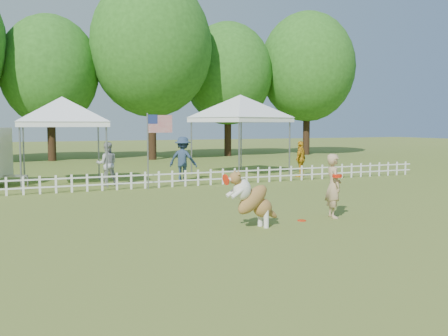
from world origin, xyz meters
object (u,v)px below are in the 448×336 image
object	(u,v)px
handler	(333,186)
flag_pole	(148,151)
spectator_b	(183,159)
spectator_c	(301,159)
canopy_tent_left	(63,142)
frisbee_on_turf	(302,220)
canopy_tent_right	(240,136)
dog	(253,199)
spectator_a	(107,164)

from	to	relation	value
handler	flag_pole	xyz separation A→B (m)	(-2.69, 6.97, 0.55)
spectator_b	spectator_c	bearing A→B (deg)	-144.01
spectator_c	flag_pole	bearing A→B (deg)	-25.50
spectator_b	flag_pole	bearing A→B (deg)	84.07
handler	spectator_b	bearing A→B (deg)	22.11
canopy_tent_left	spectator_b	bearing A→B (deg)	-6.48
frisbee_on_turf	canopy_tent_right	bearing A→B (deg)	71.80
handler	spectator_c	world-z (taller)	handler
spectator_b	canopy_tent_left	bearing A→B (deg)	29.70
dog	canopy_tent_left	xyz separation A→B (m)	(-2.86, 9.97, 0.97)
canopy_tent_left	spectator_a	size ratio (longest dim) A/B	2.00
dog	canopy_tent_right	xyz separation A→B (m)	(4.81, 10.58, 1.11)
handler	canopy_tent_right	xyz separation A→B (m)	(2.47, 10.25, 0.97)
spectator_c	spectator_a	bearing A→B (deg)	-38.22
handler	canopy_tent_right	size ratio (longest dim) A/B	0.44
spectator_a	dog	bearing A→B (deg)	105.45
canopy_tent_right	spectator_c	xyz separation A→B (m)	(2.00, -1.86, -0.97)
dog	frisbee_on_turf	world-z (taller)	dog
handler	dog	size ratio (longest dim) A/B	1.22
canopy_tent_right	spectator_a	size ratio (longest dim) A/B	2.17
canopy_tent_left	canopy_tent_right	world-z (taller)	canopy_tent_right
dog	frisbee_on_turf	xyz separation A→B (m)	(1.43, 0.28, -0.63)
canopy_tent_left	spectator_c	bearing A→B (deg)	-3.10
spectator_a	spectator_c	world-z (taller)	spectator_a
spectator_b	spectator_c	xyz separation A→B (m)	(5.23, -0.41, -0.11)
dog	spectator_b	world-z (taller)	spectator_b
handler	flag_pole	distance (m)	7.49
frisbee_on_turf	flag_pole	distance (m)	7.35
spectator_a	spectator_c	xyz separation A→B (m)	(8.25, -0.20, -0.03)
flag_pole	spectator_b	size ratio (longest dim) A/B	1.49
spectator_c	handler	bearing A→B (deg)	25.19
dog	spectator_b	xyz separation A→B (m)	(1.58, 9.13, 0.25)
dog	spectator_c	xyz separation A→B (m)	(6.81, 8.72, 0.14)
dog	canopy_tent_left	world-z (taller)	canopy_tent_left
flag_pole	dog	bearing A→B (deg)	-96.82
dog	spectator_a	bearing A→B (deg)	92.45
flag_pole	canopy_tent_right	bearing A→B (deg)	23.04
handler	dog	distance (m)	2.37
frisbee_on_turf	canopy_tent_right	size ratio (longest dim) A/B	0.06
canopy_tent_right	canopy_tent_left	bearing A→B (deg)	166.57
handler	spectator_a	xyz separation A→B (m)	(-3.78, 8.60, 0.03)
handler	spectator_c	bearing A→B (deg)	-10.86
canopy_tent_right	spectator_c	distance (m)	2.90
canopy_tent_right	spectator_c	bearing A→B (deg)	-60.85
handler	dog	world-z (taller)	handler
canopy_tent_right	spectator_b	size ratio (longest dim) A/B	1.97
frisbee_on_turf	canopy_tent_right	distance (m)	10.98
canopy_tent_right	spectator_a	distance (m)	6.53
handler	canopy_tent_right	bearing A→B (deg)	3.63
canopy_tent_left	spectator_c	xyz separation A→B (m)	(9.67, -1.25, -0.83)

